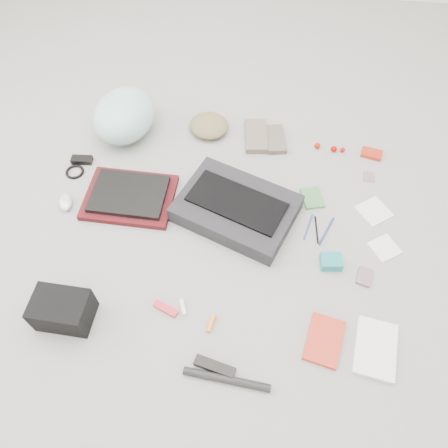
# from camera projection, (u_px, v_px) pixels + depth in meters

# --- Properties ---
(ground_plane) EXTENTS (4.00, 4.00, 0.00)m
(ground_plane) POSITION_uv_depth(u_px,v_px,m) (224.00, 231.00, 1.88)
(ground_plane) COLOR gray
(messenger_bag) EXTENTS (0.58, 0.50, 0.08)m
(messenger_bag) POSITION_uv_depth(u_px,v_px,m) (236.00, 208.00, 1.90)
(messenger_bag) COLOR #242328
(messenger_bag) RESTS_ON ground_plane
(bag_flap) EXTENTS (0.45, 0.32, 0.01)m
(bag_flap) POSITION_uv_depth(u_px,v_px,m) (237.00, 202.00, 1.86)
(bag_flap) COLOR black
(bag_flap) RESTS_ON messenger_bag
(laptop_sleeve) EXTENTS (0.39, 0.30, 0.03)m
(laptop_sleeve) POSITION_uv_depth(u_px,v_px,m) (130.00, 197.00, 1.97)
(laptop_sleeve) COLOR #4B0E12
(laptop_sleeve) RESTS_ON ground_plane
(laptop) EXTENTS (0.33, 0.24, 0.02)m
(laptop) POSITION_uv_depth(u_px,v_px,m) (129.00, 194.00, 1.94)
(laptop) COLOR black
(laptop) RESTS_ON laptop_sleeve
(bike_helmet) EXTENTS (0.34, 0.40, 0.22)m
(bike_helmet) POSITION_uv_depth(u_px,v_px,m) (124.00, 115.00, 2.13)
(bike_helmet) COLOR #A9DDDE
(bike_helmet) RESTS_ON ground_plane
(beanie) EXTENTS (0.25, 0.25, 0.07)m
(beanie) POSITION_uv_depth(u_px,v_px,m) (209.00, 125.00, 2.20)
(beanie) COLOR olive
(beanie) RESTS_ON ground_plane
(mitten_left) EXTENTS (0.14, 0.23, 0.03)m
(mitten_left) POSITION_uv_depth(u_px,v_px,m) (256.00, 136.00, 2.18)
(mitten_left) COLOR #746256
(mitten_left) RESTS_ON ground_plane
(mitten_right) EXTENTS (0.13, 0.20, 0.03)m
(mitten_right) POSITION_uv_depth(u_px,v_px,m) (275.00, 139.00, 2.17)
(mitten_right) COLOR #65594E
(mitten_right) RESTS_ON ground_plane
(power_brick) EXTENTS (0.10, 0.05, 0.03)m
(power_brick) POSITION_uv_depth(u_px,v_px,m) (82.00, 160.00, 2.09)
(power_brick) COLOR black
(power_brick) RESTS_ON ground_plane
(cable_coil) EXTENTS (0.10, 0.10, 0.01)m
(cable_coil) POSITION_uv_depth(u_px,v_px,m) (75.00, 172.00, 2.06)
(cable_coil) COLOR black
(cable_coil) RESTS_ON ground_plane
(mouse) EXTENTS (0.09, 0.11, 0.04)m
(mouse) POSITION_uv_depth(u_px,v_px,m) (65.00, 202.00, 1.94)
(mouse) COLOR silver
(mouse) RESTS_ON ground_plane
(camera_bag) EXTENTS (0.21, 0.15, 0.13)m
(camera_bag) POSITION_uv_depth(u_px,v_px,m) (63.00, 310.00, 1.60)
(camera_bag) COLOR black
(camera_bag) RESTS_ON ground_plane
(multitool) EXTENTS (0.10, 0.06, 0.02)m
(multitool) POSITION_uv_depth(u_px,v_px,m) (166.00, 309.00, 1.67)
(multitool) COLOR red
(multitool) RESTS_ON ground_plane
(toiletry_tube_white) EXTENTS (0.04, 0.07, 0.02)m
(toiletry_tube_white) POSITION_uv_depth(u_px,v_px,m) (183.00, 307.00, 1.67)
(toiletry_tube_white) COLOR white
(toiletry_tube_white) RESTS_ON ground_plane
(toiletry_tube_orange) EXTENTS (0.03, 0.07, 0.02)m
(toiletry_tube_orange) POSITION_uv_depth(u_px,v_px,m) (211.00, 323.00, 1.63)
(toiletry_tube_orange) COLOR orange
(toiletry_tube_orange) RESTS_ON ground_plane
(u_lock) EXTENTS (0.15, 0.07, 0.03)m
(u_lock) POSITION_uv_depth(u_px,v_px,m) (215.00, 367.00, 1.54)
(u_lock) COLOR black
(u_lock) RESTS_ON ground_plane
(bike_pump) EXTENTS (0.31, 0.05, 0.03)m
(bike_pump) POSITION_uv_depth(u_px,v_px,m) (227.00, 379.00, 1.51)
(bike_pump) COLOR black
(bike_pump) RESTS_ON ground_plane
(book_red) EXTENTS (0.16, 0.21, 0.02)m
(book_red) POSITION_uv_depth(u_px,v_px,m) (324.00, 340.00, 1.60)
(book_red) COLOR red
(book_red) RESTS_ON ground_plane
(book_white) EXTENTS (0.17, 0.24, 0.02)m
(book_white) POSITION_uv_depth(u_px,v_px,m) (375.00, 349.00, 1.58)
(book_white) COLOR white
(book_white) RESTS_ON ground_plane
(notepad) EXTENTS (0.12, 0.14, 0.01)m
(notepad) POSITION_uv_depth(u_px,v_px,m) (312.00, 198.00, 1.97)
(notepad) COLOR #407943
(notepad) RESTS_ON ground_plane
(pen_blue) EXTENTS (0.04, 0.14, 0.01)m
(pen_blue) POSITION_uv_depth(u_px,v_px,m) (308.00, 227.00, 1.89)
(pen_blue) COLOR #2C429E
(pen_blue) RESTS_ON ground_plane
(pen_black) EXTENTS (0.02, 0.14, 0.01)m
(pen_black) POSITION_uv_depth(u_px,v_px,m) (317.00, 229.00, 1.88)
(pen_black) COLOR black
(pen_black) RESTS_ON ground_plane
(pen_navy) EXTENTS (0.07, 0.15, 0.01)m
(pen_navy) POSITION_uv_depth(u_px,v_px,m) (326.00, 231.00, 1.87)
(pen_navy) COLOR navy
(pen_navy) RESTS_ON ground_plane
(accordion_wallet) EXTENTS (0.09, 0.08, 0.04)m
(accordion_wallet) POSITION_uv_depth(u_px,v_px,m) (331.00, 262.00, 1.77)
(accordion_wallet) COLOR teal
(accordion_wallet) RESTS_ON ground_plane
(card_deck) EXTENTS (0.07, 0.09, 0.01)m
(card_deck) POSITION_uv_depth(u_px,v_px,m) (364.00, 277.00, 1.75)
(card_deck) COLOR gray
(card_deck) RESTS_ON ground_plane
(napkin_top) EXTENTS (0.17, 0.17, 0.01)m
(napkin_top) POSITION_uv_depth(u_px,v_px,m) (374.00, 211.00, 1.93)
(napkin_top) COLOR white
(napkin_top) RESTS_ON ground_plane
(napkin_bottom) EXTENTS (0.15, 0.15, 0.01)m
(napkin_bottom) POSITION_uv_depth(u_px,v_px,m) (385.00, 248.00, 1.83)
(napkin_bottom) COLOR white
(napkin_bottom) RESTS_ON ground_plane
(lollipop_a) EXTENTS (0.03, 0.03, 0.03)m
(lollipop_a) POSITION_uv_depth(u_px,v_px,m) (317.00, 146.00, 2.15)
(lollipop_a) COLOR #A61C00
(lollipop_a) RESTS_ON ground_plane
(lollipop_b) EXTENTS (0.04, 0.04, 0.03)m
(lollipop_b) POSITION_uv_depth(u_px,v_px,m) (334.00, 149.00, 2.13)
(lollipop_b) COLOR #AA0000
(lollipop_b) RESTS_ON ground_plane
(lollipop_c) EXTENTS (0.03, 0.03, 0.02)m
(lollipop_c) POSITION_uv_depth(u_px,v_px,m) (343.00, 150.00, 2.13)
(lollipop_c) COLOR #C30706
(lollipop_c) RESTS_ON ground_plane
(altoids_tin) EXTENTS (0.11, 0.08, 0.02)m
(altoids_tin) POSITION_uv_depth(u_px,v_px,m) (372.00, 154.00, 2.12)
(altoids_tin) COLOR #B12B17
(altoids_tin) RESTS_ON ground_plane
(stamp_sheet) EXTENTS (0.05, 0.06, 0.00)m
(stamp_sheet) POSITION_uv_depth(u_px,v_px,m) (369.00, 177.00, 2.05)
(stamp_sheet) COLOR gray
(stamp_sheet) RESTS_ON ground_plane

